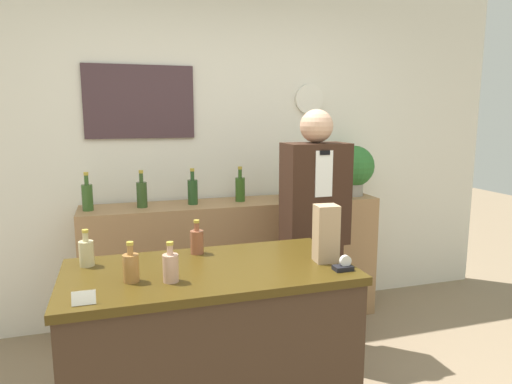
# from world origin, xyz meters

# --- Properties ---
(back_wall) EXTENTS (5.20, 0.09, 2.70)m
(back_wall) POSITION_xyz_m (-0.00, 2.00, 1.36)
(back_wall) COLOR silver
(back_wall) RESTS_ON ground_plane
(back_shelf) EXTENTS (2.28, 0.41, 0.98)m
(back_shelf) POSITION_xyz_m (0.15, 1.74, 0.49)
(back_shelf) COLOR #9E754C
(back_shelf) RESTS_ON ground_plane
(display_counter) EXTENTS (1.38, 0.70, 0.90)m
(display_counter) POSITION_xyz_m (-0.30, 0.50, 0.45)
(display_counter) COLOR #382619
(display_counter) RESTS_ON ground_plane
(shopkeeper) EXTENTS (0.42, 0.27, 1.67)m
(shopkeeper) POSITION_xyz_m (0.56, 1.17, 0.83)
(shopkeeper) COLOR #331E14
(shopkeeper) RESTS_ON ground_plane
(potted_plant) EXTENTS (0.34, 0.34, 0.41)m
(potted_plant) POSITION_xyz_m (1.15, 1.72, 1.21)
(potted_plant) COLOR #9E998E
(potted_plant) RESTS_ON back_shelf
(paper_bag) EXTENTS (0.12, 0.11, 0.29)m
(paper_bag) POSITION_xyz_m (0.29, 0.43, 1.05)
(paper_bag) COLOR tan
(paper_bag) RESTS_ON display_counter
(tape_dispenser) EXTENTS (0.09, 0.06, 0.07)m
(tape_dispenser) POSITION_xyz_m (0.31, 0.28, 0.93)
(tape_dispenser) COLOR black
(tape_dispenser) RESTS_ON display_counter
(price_card_left) EXTENTS (0.09, 0.02, 0.06)m
(price_card_left) POSITION_xyz_m (-0.85, 0.22, 0.93)
(price_card_left) COLOR white
(price_card_left) RESTS_ON display_counter
(counter_bottle_0) EXTENTS (0.07, 0.07, 0.18)m
(counter_bottle_0) POSITION_xyz_m (-0.86, 0.71, 0.97)
(counter_bottle_0) COLOR tan
(counter_bottle_0) RESTS_ON display_counter
(counter_bottle_1) EXTENTS (0.07, 0.07, 0.18)m
(counter_bottle_1) POSITION_xyz_m (-0.66, 0.42, 0.97)
(counter_bottle_1) COLOR #9C6A35
(counter_bottle_1) RESTS_ON display_counter
(counter_bottle_2) EXTENTS (0.07, 0.07, 0.18)m
(counter_bottle_2) POSITION_xyz_m (-0.50, 0.37, 0.97)
(counter_bottle_2) COLOR tan
(counter_bottle_2) RESTS_ON display_counter
(counter_bottle_3) EXTENTS (0.07, 0.07, 0.18)m
(counter_bottle_3) POSITION_xyz_m (-0.31, 0.75, 0.97)
(counter_bottle_3) COLOR brown
(counter_bottle_3) RESTS_ON display_counter
(shelf_bottle_0) EXTENTS (0.07, 0.07, 0.27)m
(shelf_bottle_0) POSITION_xyz_m (-0.90, 1.72, 1.08)
(shelf_bottle_0) COLOR #335724
(shelf_bottle_0) RESTS_ON back_shelf
(shelf_bottle_1) EXTENTS (0.07, 0.07, 0.27)m
(shelf_bottle_1) POSITION_xyz_m (-0.54, 1.73, 1.08)
(shelf_bottle_1) COLOR #2F4B22
(shelf_bottle_1) RESTS_ON back_shelf
(shelf_bottle_2) EXTENTS (0.07, 0.07, 0.27)m
(shelf_bottle_2) POSITION_xyz_m (-0.17, 1.73, 1.08)
(shelf_bottle_2) COLOR #264A23
(shelf_bottle_2) RESTS_ON back_shelf
(shelf_bottle_3) EXTENTS (0.07, 0.07, 0.27)m
(shelf_bottle_3) POSITION_xyz_m (0.20, 1.74, 1.08)
(shelf_bottle_3) COLOR #30561E
(shelf_bottle_3) RESTS_ON back_shelf
(shelf_bottle_4) EXTENTS (0.07, 0.07, 0.27)m
(shelf_bottle_4) POSITION_xyz_m (0.56, 1.74, 1.08)
(shelf_bottle_4) COLOR #2D5825
(shelf_bottle_4) RESTS_ON back_shelf
(shelf_bottle_5) EXTENTS (0.07, 0.07, 0.27)m
(shelf_bottle_5) POSITION_xyz_m (0.93, 1.75, 1.08)
(shelf_bottle_5) COLOR #325829
(shelf_bottle_5) RESTS_ON back_shelf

